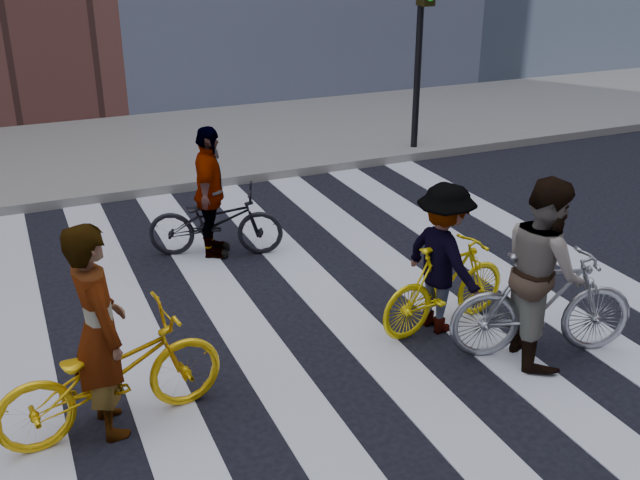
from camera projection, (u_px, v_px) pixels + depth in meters
ground at (308, 337)px, 7.78m from camera, size 100.00×100.00×0.00m
sidewalk_far at (154, 148)px, 14.08m from camera, size 100.00×5.00×0.15m
zebra_crosswalk at (308, 337)px, 7.78m from camera, size 8.25×10.00×0.01m
traffic_signal at (422, 29)px, 13.00m from camera, size 0.22×0.42×3.33m
bike_yellow_left at (111, 374)px, 6.23m from camera, size 2.00×0.92×1.01m
bike_silver_mid at (543, 304)px, 7.28m from camera, size 1.92×1.04×1.11m
bike_yellow_right at (445, 285)px, 7.82m from camera, size 1.67×0.70×0.97m
bike_dark_rear at (215, 222)px, 9.58m from camera, size 1.82×1.19×0.90m
rider_left at (99, 331)px, 6.05m from camera, size 0.53×0.74×1.87m
rider_mid at (543, 270)px, 7.12m from camera, size 0.94×1.07×1.86m
rider_right at (443, 258)px, 7.67m from camera, size 0.75×1.12×1.61m
rider_rear at (210, 193)px, 9.40m from camera, size 0.75×1.08×1.70m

